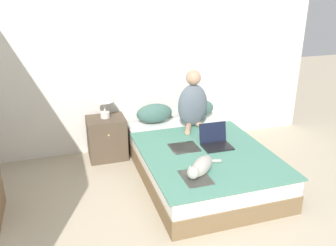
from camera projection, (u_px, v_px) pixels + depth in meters
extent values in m
cube|color=silver|center=(140.00, 57.00, 4.76)|extent=(5.12, 0.05, 2.55)
cube|color=brown|center=(199.00, 168.00, 4.34)|extent=(1.40, 2.09, 0.21)
cube|color=silver|center=(200.00, 154.00, 4.26)|extent=(1.38, 2.06, 0.18)
cube|color=#4C8470|center=(207.00, 154.00, 4.04)|extent=(1.44, 1.67, 0.02)
cube|color=silver|center=(196.00, 178.00, 3.54)|extent=(0.27, 0.36, 0.01)
cube|color=silver|center=(184.00, 148.00, 4.18)|extent=(0.33, 0.31, 0.01)
ellipsoid|color=#42665B|center=(154.00, 113.00, 4.88)|extent=(0.50, 0.24, 0.27)
ellipsoid|color=#42665B|center=(197.00, 109.00, 5.06)|extent=(0.50, 0.24, 0.27)
ellipsoid|color=slate|center=(193.00, 105.00, 4.70)|extent=(0.41, 0.22, 0.58)
sphere|color=tan|center=(193.00, 78.00, 4.56)|extent=(0.20, 0.20, 0.20)
cylinder|color=tan|center=(188.00, 128.00, 4.64)|extent=(0.18, 0.29, 0.07)
cylinder|color=tan|center=(204.00, 126.00, 4.70)|extent=(0.18, 0.29, 0.07)
ellipsoid|color=#A8A399|center=(202.00, 166.00, 3.59)|extent=(0.39, 0.38, 0.16)
sphere|color=#A8A399|center=(193.00, 173.00, 3.41)|extent=(0.12, 0.12, 0.12)
cone|color=#A8A399|center=(196.00, 169.00, 3.37)|extent=(0.06, 0.06, 0.06)
cone|color=#A8A399|center=(190.00, 168.00, 3.40)|extent=(0.06, 0.06, 0.06)
cylinder|color=#A8A399|center=(211.00, 161.00, 3.82)|extent=(0.21, 0.09, 0.04)
cube|color=black|center=(217.00, 147.00, 4.17)|extent=(0.34, 0.24, 0.02)
cube|color=black|center=(213.00, 132.00, 4.26)|extent=(0.34, 0.06, 0.24)
cube|color=brown|center=(107.00, 138.00, 4.73)|extent=(0.49, 0.40, 0.57)
sphere|color=tan|center=(109.00, 135.00, 4.50)|extent=(0.03, 0.03, 0.03)
cylinder|color=beige|center=(105.00, 115.00, 4.64)|extent=(0.12, 0.12, 0.08)
cylinder|color=beige|center=(105.00, 107.00, 4.59)|extent=(0.02, 0.02, 0.15)
cone|color=white|center=(104.00, 94.00, 4.53)|extent=(0.25, 0.25, 0.21)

